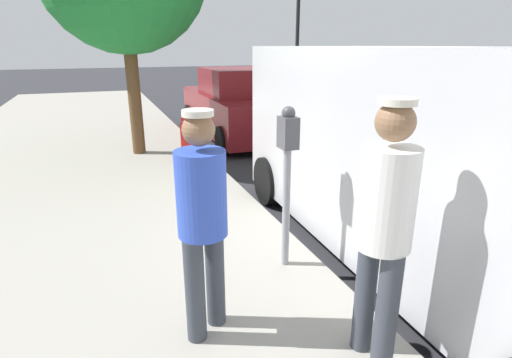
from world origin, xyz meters
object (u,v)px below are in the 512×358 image
pedestrian_in_blue (202,214)px  fire_hydrant (188,139)px  parking_meter_near (287,161)px  pedestrian_in_white (384,222)px  parked_sedan_behind (239,106)px  parked_van (436,154)px  traffic_light_corner (316,12)px

pedestrian_in_blue → fire_hydrant: pedestrian_in_blue is taller
parking_meter_near → pedestrian_in_white: bearing=90.6°
parked_sedan_behind → parking_meter_near: bearing=75.0°
pedestrian_in_white → parking_meter_near: bearing=-89.4°
pedestrian_in_white → fire_hydrant: pedestrian_in_white is taller
parked_van → traffic_light_corner: 15.09m
pedestrian_in_blue → parked_sedan_behind: size_ratio=0.37×
traffic_light_corner → fire_hydrant: bearing=50.8°
parked_van → pedestrian_in_white: bearing=37.1°
parking_meter_near → parked_van: size_ratio=0.29×
pedestrian_in_white → fire_hydrant: bearing=-88.7°
traffic_light_corner → parked_sedan_behind: bearing=50.0°
parked_van → parked_sedan_behind: size_ratio=1.19×
parking_meter_near → traffic_light_corner: 15.58m
pedestrian_in_blue → parked_sedan_behind: 7.42m
fire_hydrant → parked_sedan_behind: bearing=-126.7°
pedestrian_in_blue → parked_van: 2.49m
parked_van → traffic_light_corner: traffic_light_corner is taller
pedestrian_in_white → fire_hydrant: 5.25m
parking_meter_near → parked_van: parked_van is taller
fire_hydrant → traffic_light_corner: bearing=-129.2°
parking_meter_near → pedestrian_in_blue: bearing=34.8°
parking_meter_near → traffic_light_corner: traffic_light_corner is taller
pedestrian_in_white → traffic_light_corner: bearing=-117.4°
parked_sedan_behind → fire_hydrant: bearing=53.3°
pedestrian_in_white → parked_sedan_behind: pedestrian_in_white is taller
pedestrian_in_white → pedestrian_in_blue: size_ratio=1.07×
parked_sedan_behind → fire_hydrant: size_ratio=5.14×
parking_meter_near → fire_hydrant: size_ratio=1.77×
parking_meter_near → pedestrian_in_white: 1.33m
pedestrian_in_white → parked_van: parked_van is taller
pedestrian_in_blue → traffic_light_corner: bearing=-121.5°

